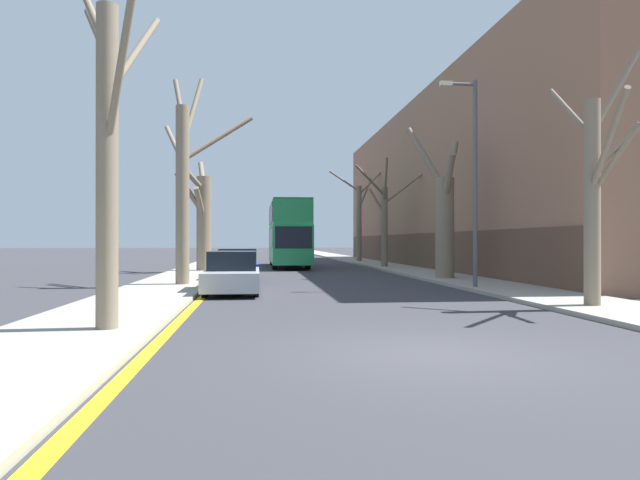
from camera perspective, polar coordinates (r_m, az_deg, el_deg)
ground_plane at (r=9.32m, az=11.41°, el=-11.12°), size 300.00×300.00×0.00m
sidewalk_left at (r=58.84m, az=-9.67°, el=-1.81°), size 3.05×120.00×0.12m
sidewalk_right at (r=59.43m, az=2.39°, el=-1.80°), size 3.05×120.00×0.12m
building_facade_right at (r=42.27m, az=15.31°, el=5.21°), size 10.08×45.23×11.45m
kerb_line_stripe at (r=58.77m, az=-8.01°, el=-1.87°), size 0.24×120.00×0.01m
street_tree_left_0 at (r=11.80m, az=-20.45°, el=9.02°), size 2.04×3.34×7.82m
street_tree_left_1 at (r=23.05m, az=-13.42°, el=5.53°), size 3.83×2.90×8.70m
street_tree_left_2 at (r=33.42m, az=-11.66°, el=2.18°), size 2.15×3.76×6.63m
street_tree_right_0 at (r=16.39m, az=25.91°, el=4.77°), size 2.28×3.86×6.86m
street_tree_right_1 at (r=26.71m, az=12.27°, el=2.27°), size 2.73×3.01×7.23m
street_tree_right_2 at (r=37.96m, az=6.48°, el=2.12°), size 4.72×2.22×7.14m
street_tree_right_3 at (r=48.71m, az=3.95°, el=2.21°), size 5.13×1.25×8.32m
double_decker_bus at (r=39.50m, az=-3.19°, el=0.89°), size 2.47×11.61×4.41m
parked_car_0 at (r=19.79m, az=-8.75°, el=-3.32°), size 1.82×4.56×1.44m
parked_car_1 at (r=25.62m, az=-8.20°, el=-2.58°), size 1.84×4.58×1.45m
lamp_post at (r=21.68m, az=15.00°, el=6.53°), size 1.40×0.20×7.67m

